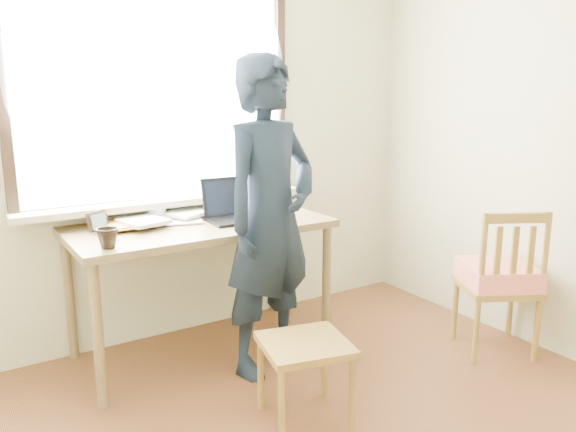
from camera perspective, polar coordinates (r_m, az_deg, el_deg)
room_shell at (r=2.19m, az=8.09°, el=12.97°), size 3.52×4.02×2.61m
desk at (r=3.48m, az=-8.93°, el=-2.08°), size 1.55×0.78×0.83m
laptop at (r=3.52m, az=-5.35°, el=0.63°), size 0.39×0.33×0.25m
mug_white at (r=3.59m, az=-13.21°, el=0.34°), size 0.15×0.15×0.09m
mug_dark at (r=3.00m, az=-17.84°, el=-2.16°), size 0.16×0.16×0.10m
mouse at (r=3.59m, az=-1.08°, el=0.25°), size 0.10×0.07×0.04m
desk_clutter at (r=3.50m, az=-14.57°, el=-0.40°), size 0.84×0.51×0.04m
book_a at (r=3.52m, az=-15.22°, el=-0.54°), size 0.20×0.26×0.02m
book_b at (r=3.83m, az=-5.68°, el=0.84°), size 0.30×0.33×0.02m
picture_frame at (r=3.36m, az=-18.76°, el=-0.65°), size 0.13×0.08×0.11m
work_chair at (r=2.84m, az=1.73°, el=-13.81°), size 0.49×0.48×0.42m
side_chair at (r=3.73m, az=20.63°, el=-5.84°), size 0.58×0.57×0.94m
person at (r=3.20m, az=-1.84°, el=-0.21°), size 0.76×0.59×1.82m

